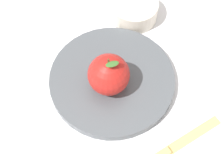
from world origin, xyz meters
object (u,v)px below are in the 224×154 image
at_px(apple, 109,75).
at_px(knife, 166,152).
at_px(dinner_plate, 112,79).
at_px(side_bowl, 134,9).

height_order(apple, knife, apple).
height_order(dinner_plate, side_bowl, side_bowl).
relative_size(dinner_plate, knife, 1.21).
xyz_separation_m(apple, side_bowl, (-0.11, 0.16, -0.03)).
xyz_separation_m(dinner_plate, knife, (0.17, -0.02, -0.01)).
distance_m(dinner_plate, side_bowl, 0.18).
bearing_deg(dinner_plate, side_bowl, 123.47).
height_order(side_bowl, knife, side_bowl).
distance_m(dinner_plate, knife, 0.18).
xyz_separation_m(side_bowl, knife, (0.27, -0.17, -0.02)).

